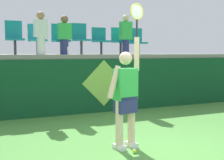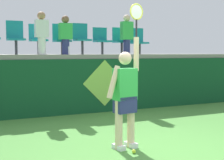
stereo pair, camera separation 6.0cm
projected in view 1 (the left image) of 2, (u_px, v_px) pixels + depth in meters
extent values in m
plane|color=#478438|center=(156.00, 152.00, 5.42)|extent=(40.00, 40.00, 0.00)
cube|color=#0F4223|center=(79.00, 86.00, 8.76)|extent=(12.17, 0.20, 1.47)
cube|color=gray|center=(64.00, 56.00, 9.85)|extent=(12.17, 2.66, 0.12)
cube|color=white|center=(119.00, 147.00, 5.55)|extent=(0.16, 0.28, 0.08)
cube|color=white|center=(131.00, 145.00, 5.70)|extent=(0.16, 0.28, 0.08)
cylinder|color=beige|center=(119.00, 125.00, 5.52)|extent=(0.13, 0.13, 0.84)
cylinder|color=beige|center=(131.00, 123.00, 5.67)|extent=(0.13, 0.13, 0.84)
cube|color=navy|center=(125.00, 104.00, 5.56)|extent=(0.39, 0.28, 0.28)
cube|color=green|center=(126.00, 84.00, 5.53)|extent=(0.41, 0.28, 0.54)
sphere|color=beige|center=(126.00, 58.00, 5.50)|extent=(0.22, 0.22, 0.22)
cylinder|color=beige|center=(114.00, 82.00, 5.39)|extent=(0.27, 0.13, 0.55)
cylinder|color=beige|center=(137.00, 54.00, 5.63)|extent=(0.09, 0.09, 0.58)
cylinder|color=black|center=(137.00, 28.00, 5.59)|extent=(0.03, 0.03, 0.30)
torus|color=gold|center=(137.00, 12.00, 5.57)|extent=(0.28, 0.07, 0.28)
ellipsoid|color=silver|center=(137.00, 12.00, 5.57)|extent=(0.24, 0.06, 0.24)
sphere|color=#D1E533|center=(134.00, 151.00, 5.33)|extent=(0.07, 0.07, 0.07)
cylinder|color=white|center=(67.00, 51.00, 8.76)|extent=(0.08, 0.08, 0.21)
cylinder|color=#38383D|center=(15.00, 47.00, 8.53)|extent=(0.07, 0.07, 0.37)
cube|color=#147F89|center=(15.00, 39.00, 8.51)|extent=(0.44, 0.42, 0.05)
cube|color=#147F89|center=(14.00, 30.00, 8.66)|extent=(0.44, 0.04, 0.48)
cylinder|color=#38383D|center=(38.00, 48.00, 8.78)|extent=(0.07, 0.07, 0.35)
cube|color=#147F89|center=(38.00, 40.00, 8.77)|extent=(0.44, 0.42, 0.05)
cube|color=#147F89|center=(36.00, 32.00, 8.92)|extent=(0.44, 0.04, 0.43)
cylinder|color=#38383D|center=(61.00, 48.00, 9.06)|extent=(0.07, 0.07, 0.35)
cube|color=#147F89|center=(61.00, 41.00, 9.05)|extent=(0.44, 0.42, 0.05)
cube|color=#147F89|center=(59.00, 32.00, 9.20)|extent=(0.44, 0.04, 0.46)
cylinder|color=#38383D|center=(81.00, 48.00, 9.32)|extent=(0.07, 0.07, 0.38)
cube|color=#147F89|center=(81.00, 40.00, 9.30)|extent=(0.44, 0.42, 0.05)
cube|color=#147F89|center=(79.00, 31.00, 9.45)|extent=(0.44, 0.04, 0.46)
cylinder|color=#38383D|center=(101.00, 48.00, 9.58)|extent=(0.07, 0.07, 0.35)
cube|color=#147F89|center=(101.00, 41.00, 9.57)|extent=(0.44, 0.42, 0.05)
cube|color=#147F89|center=(99.00, 34.00, 9.72)|extent=(0.44, 0.04, 0.39)
cylinder|color=#38383D|center=(121.00, 48.00, 9.86)|extent=(0.07, 0.07, 0.35)
cube|color=#147F89|center=(121.00, 42.00, 9.84)|extent=(0.44, 0.42, 0.05)
cube|color=#147F89|center=(118.00, 34.00, 9.99)|extent=(0.44, 0.04, 0.41)
cylinder|color=#38383D|center=(139.00, 49.00, 10.13)|extent=(0.07, 0.07, 0.32)
cube|color=#147F89|center=(139.00, 43.00, 10.11)|extent=(0.44, 0.42, 0.05)
cube|color=#147F89|center=(136.00, 35.00, 10.26)|extent=(0.44, 0.04, 0.44)
cylinder|color=navy|center=(126.00, 47.00, 9.56)|extent=(0.20, 0.20, 0.43)
cube|color=green|center=(126.00, 31.00, 9.52)|extent=(0.34, 0.20, 0.52)
sphere|color=beige|center=(126.00, 18.00, 9.49)|extent=(0.20, 0.20, 0.20)
cylinder|color=navy|center=(65.00, 47.00, 8.77)|extent=(0.20, 0.20, 0.40)
cube|color=green|center=(65.00, 31.00, 8.74)|extent=(0.34, 0.20, 0.43)
sphere|color=brown|center=(64.00, 19.00, 8.71)|extent=(0.20, 0.20, 0.20)
cylinder|color=white|center=(41.00, 46.00, 8.43)|extent=(0.20, 0.20, 0.45)
cube|color=white|center=(41.00, 29.00, 8.39)|extent=(0.34, 0.20, 0.44)
sphere|color=#A87A56|center=(40.00, 16.00, 8.37)|extent=(0.21, 0.21, 0.21)
cube|color=#0F4223|center=(104.00, 112.00, 9.03)|extent=(0.90, 0.01, 0.00)
plane|color=#8CC64C|center=(104.00, 83.00, 8.96)|extent=(1.27, 0.00, 1.27)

